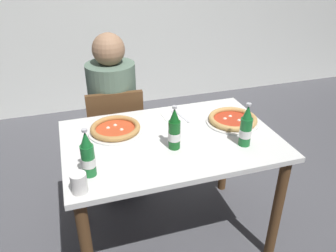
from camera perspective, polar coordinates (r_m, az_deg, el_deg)
The scene contains 11 objects.
ground_plane at distance 2.38m, azimuth 0.38°, elevation -17.75°, with size 8.00×8.00×0.00m, color #4C4C51.
dining_table_main at distance 1.97m, azimuth 0.44°, elevation -4.87°, with size 1.20×0.80×0.75m.
chair_behind_table at distance 2.52m, azimuth -8.77°, elevation -1.29°, with size 0.42×0.42×0.85m.
diner_seated at distance 2.51m, azimuth -9.06°, elevation 1.28°, with size 0.34×0.34×1.21m.
pizza_margherita_near at distance 1.98m, azimuth -8.87°, elevation -0.51°, with size 0.31×0.31×0.04m.
pizza_marinara_far at distance 2.09m, azimuth 10.87°, elevation 1.04°, with size 0.32×0.32×0.04m.
beer_bottle_left at distance 1.77m, azimuth 1.08°, elevation -0.81°, with size 0.07×0.07×0.25m.
beer_bottle_center at distance 1.61m, azimuth -13.40°, elevation -4.98°, with size 0.07×0.07×0.25m.
beer_bottle_right at distance 1.84m, azimuth 13.03°, elevation -0.31°, with size 0.07×0.07×0.25m.
napkin_with_cutlery at distance 2.13m, azimuth 1.72°, elevation 1.56°, with size 0.18×0.19×0.01m.
paper_cup at distance 1.54m, azimuth -14.79°, elevation -9.30°, with size 0.07×0.07×0.10m, color white.
Camera 1 is at (-0.51, -1.56, 1.72)m, focal length 36.07 mm.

